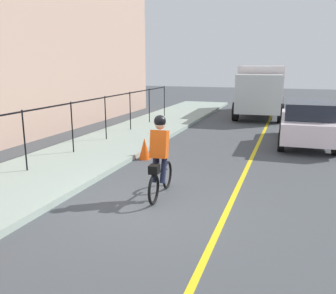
# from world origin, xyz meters

# --- Properties ---
(ground_plane) EXTENTS (80.00, 80.00, 0.00)m
(ground_plane) POSITION_xyz_m (0.00, 0.00, 0.00)
(ground_plane) COLOR #44484B
(lane_line_centre) EXTENTS (36.00, 0.12, 0.01)m
(lane_line_centre) POSITION_xyz_m (0.00, -1.60, 0.00)
(lane_line_centre) COLOR yellow
(lane_line_centre) RESTS_ON ground
(sidewalk) EXTENTS (40.00, 3.20, 0.15)m
(sidewalk) POSITION_xyz_m (0.00, 3.40, 0.07)
(sidewalk) COLOR #92A397
(sidewalk) RESTS_ON ground
(iron_fence) EXTENTS (21.64, 0.04, 1.60)m
(iron_fence) POSITION_xyz_m (1.00, 3.80, 1.36)
(iron_fence) COLOR black
(iron_fence) RESTS_ON sidewalk
(cyclist_lead) EXTENTS (1.71, 0.38, 1.83)m
(cyclist_lead) POSITION_xyz_m (0.68, -0.05, 0.91)
(cyclist_lead) COLOR black
(cyclist_lead) RESTS_ON ground
(patrol_sedan) EXTENTS (4.44, 2.00, 1.58)m
(patrol_sedan) POSITION_xyz_m (7.54, -3.24, 0.82)
(patrol_sedan) COLOR white
(patrol_sedan) RESTS_ON ground
(box_truck_background) EXTENTS (6.80, 2.76, 2.78)m
(box_truck_background) POSITION_xyz_m (14.95, -0.94, 1.55)
(box_truck_background) COLOR silver
(box_truck_background) RESTS_ON ground
(traffic_cone_far) EXTENTS (0.36, 0.36, 0.67)m
(traffic_cone_far) POSITION_xyz_m (3.60, 1.53, 0.33)
(traffic_cone_far) COLOR #F54E0E
(traffic_cone_far) RESTS_ON ground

